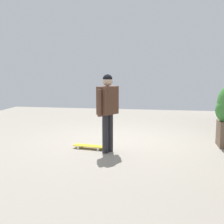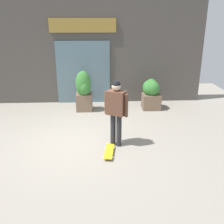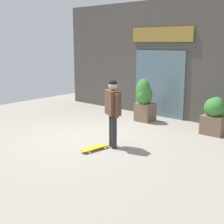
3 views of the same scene
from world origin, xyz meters
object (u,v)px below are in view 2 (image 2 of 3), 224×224
at_px(planter_box_right, 151,92).
at_px(skateboard, 109,151).
at_px(skateboarder, 116,107).
at_px(planter_box_left, 84,91).

bearing_deg(planter_box_right, skateboard, -116.43).
relative_size(skateboarder, skateboard, 2.19).
bearing_deg(skateboarder, planter_box_left, -132.73).
bearing_deg(skateboarder, skateboard, 5.26).
height_order(skateboard, planter_box_right, planter_box_right).
xyz_separation_m(skateboarder, skateboard, (-0.19, -0.45, -0.96)).
height_order(planter_box_left, planter_box_right, planter_box_left).
height_order(skateboarder, planter_box_left, skateboarder).
relative_size(skateboard, planter_box_left, 0.55).
bearing_deg(planter_box_right, planter_box_left, -177.97).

